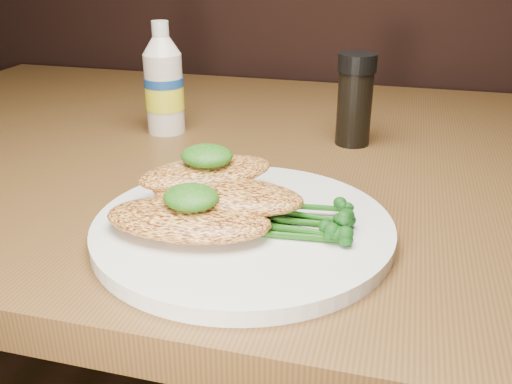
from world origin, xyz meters
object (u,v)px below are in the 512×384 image
(dining_table, at_px, (227,363))
(pepper_grinder, at_px, (355,100))
(plate, at_px, (243,228))
(mayo_bottle, at_px, (163,78))

(dining_table, distance_m, pepper_grinder, 0.47)
(plate, bearing_deg, mayo_bottle, 125.38)
(dining_table, height_order, plate, plate)
(plate, relative_size, pepper_grinder, 2.31)
(dining_table, relative_size, mayo_bottle, 7.76)
(plate, relative_size, mayo_bottle, 1.81)
(plate, bearing_deg, pepper_grinder, 76.30)
(dining_table, height_order, mayo_bottle, mayo_bottle)
(dining_table, bearing_deg, mayo_bottle, 159.86)
(plate, distance_m, pepper_grinder, 0.30)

